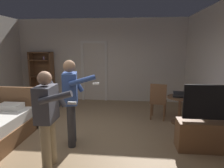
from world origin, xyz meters
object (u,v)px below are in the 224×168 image
Objects in this scene: laptop at (180,95)px; person_blue_shirt at (48,114)px; person_striped_shirt at (71,97)px; suitcase_dark at (49,102)px; bottle_on_table at (187,93)px; wooden_chair at (158,100)px; tv_flatscreen at (211,132)px; side_table at (180,105)px; bookshelf at (42,74)px.

laptop is 3.27m from person_blue_shirt.
person_striped_shirt is 2.86m from suitcase_dark.
person_blue_shirt reaches higher than bottle_on_table.
wooden_chair reaches higher than laptop.
laptop is 0.22× the size of person_striped_shirt.
tv_flatscreen is 1.35m from side_table.
bottle_on_table is at bearing -22.00° from bookshelf.
person_blue_shirt is (-2.82, -0.81, 0.54)m from tv_flatscreen.
bookshelf is at bearing 158.26° from side_table.
bottle_on_table is at bearing -11.96° from laptop.
tv_flatscreen is at bearing 0.55° from person_striped_shirt.
bottle_on_table reaches higher than suitcase_dark.
bookshelf reaches higher than person_blue_shirt.
tv_flatscreen reaches higher than side_table.
suitcase_dark is at bearing 166.34° from side_table.
bottle_on_table reaches higher than wooden_chair.
tv_flatscreen is at bearing -83.60° from bottle_on_table.
bookshelf is 4.78× the size of laptop.
person_striped_shirt is (0.14, 0.78, 0.07)m from person_blue_shirt.
wooden_chair is (-0.80, 1.53, 0.17)m from tv_flatscreen.
person_blue_shirt is (-2.68, -2.05, 0.09)m from bottle_on_table.
person_striped_shirt is at bearing -151.19° from laptop.
side_table is 2.80m from person_striped_shirt.
suitcase_dark is at bearing -55.86° from bookshelf.
tv_flatscreen is 0.75× the size of person_striped_shirt.
person_blue_shirt is (-2.51, -2.09, 0.16)m from laptop.
bottle_on_table is (0.18, -0.04, 0.07)m from laptop.
suitcase_dark is at bearing 165.62° from laptop.
side_table is 0.39m from bottle_on_table.
person_blue_shirt is 2.55× the size of suitcase_dark.
tv_flatscreen is at bearing -13.99° from suitcase_dark.
person_striped_shirt is (-2.37, -1.30, 0.23)m from laptop.
person_blue_shirt is at bearing -51.71° from suitcase_dark.
suitcase_dark is (0.56, -0.83, -0.79)m from bookshelf.
bottle_on_table is 0.77m from wooden_chair.
person_blue_shirt is at bearing -99.81° from person_striped_shirt.
bookshelf reaches higher than wooden_chair.
wooden_chair is at bearing 49.17° from person_blue_shirt.
tv_flatscreen is at bearing -62.54° from wooden_chair.
wooden_chair is at bearing 117.46° from tv_flatscreen.
bookshelf is 5.69m from tv_flatscreen.
person_striped_shirt reaches higher than tv_flatscreen.
bottle_on_table is 0.47× the size of suitcase_dark.
person_striped_shirt is (-2.69, -0.03, 0.61)m from tv_flatscreen.
bookshelf is 4.83m from side_table.
bookshelf is at bearing 157.63° from laptop.
laptop reaches higher than suitcase_dark.
tv_flatscreen is 2.75m from person_striped_shirt.
bottle_on_table is 0.17× the size of person_striped_shirt.
person_striped_shirt reaches higher than wooden_chair.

